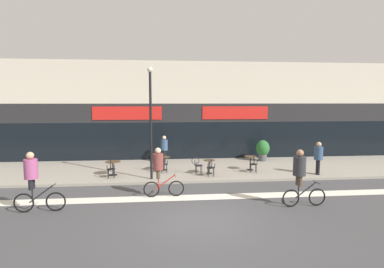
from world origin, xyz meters
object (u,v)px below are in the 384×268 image
(cafe_chair_1_side, at_px, (152,161))
(cyclist_0, at_px, (33,177))
(cafe_chair_1_near, at_px, (164,163))
(planter_pot, at_px, (263,149))
(cafe_chair_3_near, at_px, (254,163))
(lamp_post, at_px, (151,115))
(cafe_chair_2_near, at_px, (211,166))
(bistro_table_1, at_px, (164,161))
(cyclist_1, at_px, (300,173))
(bistro_table_3, at_px, (250,160))
(cafe_chair_2_side, at_px, (197,164))
(cyclist_2, at_px, (160,168))
(cafe_chair_0_near, at_px, (111,168))
(bistro_table_2, at_px, (209,164))
(pedestrian_far_end, at_px, (318,155))
(bistro_table_0, at_px, (113,165))
(pedestrian_near_end, at_px, (164,147))

(cafe_chair_1_side, distance_m, cyclist_0, 6.77)
(cafe_chair_1_near, relative_size, planter_pot, 0.69)
(cafe_chair_3_near, relative_size, lamp_post, 0.17)
(cafe_chair_2_near, bearing_deg, lamp_post, 94.44)
(bistro_table_1, height_order, cafe_chair_1_side, cafe_chair_1_side)
(cafe_chair_2_near, relative_size, cyclist_1, 0.42)
(bistro_table_1, bearing_deg, lamp_post, -108.28)
(bistro_table_3, xyz_separation_m, cafe_chair_1_near, (-4.69, -0.20, -0.02))
(bistro_table_3, relative_size, cafe_chair_2_near, 0.85)
(bistro_table_3, bearing_deg, cafe_chair_1_side, 175.49)
(lamp_post, xyz_separation_m, cyclist_0, (-3.90, -3.70, -1.95))
(bistro_table_1, relative_size, bistro_table_3, 0.96)
(cafe_chair_1_near, relative_size, cafe_chair_1_side, 1.00)
(bistro_table_1, distance_m, cafe_chair_2_side, 1.99)
(cafe_chair_3_near, xyz_separation_m, cyclist_2, (-4.86, -3.20, 0.54))
(cafe_chair_0_near, xyz_separation_m, planter_pot, (8.77, 3.53, 0.21))
(lamp_post, bearing_deg, bistro_table_2, 15.35)
(planter_pot, height_order, pedestrian_far_end, pedestrian_far_end)
(bistro_table_0, xyz_separation_m, cafe_chair_3_near, (7.26, -0.15, 0.01))
(cyclist_1, bearing_deg, bistro_table_2, 116.49)
(cafe_chair_0_near, xyz_separation_m, lamp_post, (1.97, -0.31, 2.55))
(pedestrian_far_end, bearing_deg, pedestrian_near_end, 164.26)
(cafe_chair_2_near, bearing_deg, bistro_table_2, 0.80)
(cafe_chair_2_near, relative_size, pedestrian_near_end, 0.55)
(cafe_chair_1_near, height_order, lamp_post, lamp_post)
(bistro_table_2, xyz_separation_m, bistro_table_3, (2.36, 0.60, 0.03))
(bistro_table_0, height_order, cyclist_1, cyclist_1)
(cyclist_1, bearing_deg, cafe_chair_2_side, 121.94)
(cafe_chair_1_side, height_order, pedestrian_near_end, pedestrian_near_end)
(bistro_table_1, bearing_deg, cyclist_1, -49.80)
(bistro_table_0, distance_m, planter_pot, 9.25)
(bistro_table_0, height_order, cafe_chair_3_near, cafe_chair_3_near)
(cafe_chair_0_near, xyz_separation_m, cafe_chair_2_near, (4.91, -0.12, 0.00))
(pedestrian_near_end, bearing_deg, cafe_chair_0_near, -124.15)
(planter_pot, distance_m, cyclist_2, 8.94)
(cafe_chair_2_side, distance_m, pedestrian_far_end, 6.21)
(cyclist_2, bearing_deg, bistro_table_2, 50.11)
(cyclist_2, xyz_separation_m, pedestrian_far_end, (8.04, 2.54, -0.05))
(cafe_chair_2_near, relative_size, cyclist_0, 0.42)
(bistro_table_3, xyz_separation_m, cafe_chair_0_near, (-7.27, -1.10, -0.02))
(cyclist_1, bearing_deg, pedestrian_near_end, 119.62)
(bistro_table_0, bearing_deg, planter_pot, 18.30)
(lamp_post, bearing_deg, cyclist_0, -136.55)
(cafe_chair_2_near, bearing_deg, pedestrian_near_end, 32.12)
(cafe_chair_3_near, bearing_deg, lamp_post, 106.22)
(cafe_chair_3_near, bearing_deg, bistro_table_0, 96.64)
(bistro_table_1, relative_size, cafe_chair_2_near, 0.82)
(cyclist_0, bearing_deg, pedestrian_far_end, 14.84)
(bistro_table_1, distance_m, cafe_chair_1_side, 0.63)
(bistro_table_1, xyz_separation_m, planter_pot, (6.20, 2.01, 0.20))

